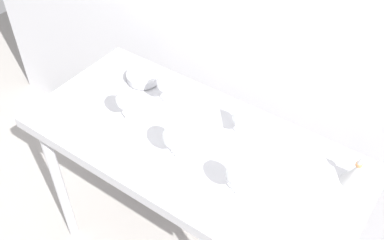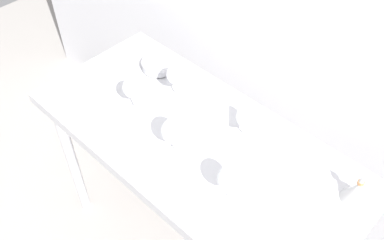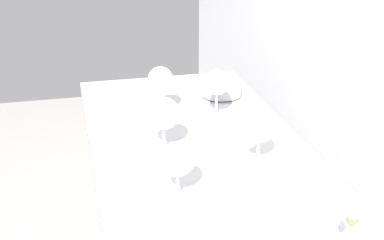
{
  "view_description": "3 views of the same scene",
  "coord_description": "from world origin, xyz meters",
  "px_view_note": "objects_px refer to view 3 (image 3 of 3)",
  "views": [
    {
      "loc": [
        0.73,
        -1.03,
        2.19
      ],
      "look_at": [
        -0.04,
        0.04,
        0.97
      ],
      "focal_mm": 41.92,
      "sensor_mm": 36.0,
      "label": 1
    },
    {
      "loc": [
        0.77,
        -0.83,
        2.17
      ],
      "look_at": [
        -0.05,
        0.03,
        0.94
      ],
      "focal_mm": 39.97,
      "sensor_mm": 36.0,
      "label": 2
    },
    {
      "loc": [
        1.45,
        -0.38,
        1.62
      ],
      "look_at": [
        0.02,
        -0.03,
        1.0
      ],
      "focal_mm": 50.85,
      "sensor_mm": 36.0,
      "label": 3
    }
  ],
  "objects_px": {
    "wine_glass_near_center": "(164,115)",
    "tasting_sheet_lower": "(274,199)",
    "wine_glass_far_right": "(259,128)",
    "wine_glass_far_left": "(217,84)",
    "tasting_sheet_upper": "(242,133)",
    "wine_glass_near_right": "(177,161)",
    "wine_glass_near_left": "(160,81)",
    "decanter_funnel": "(350,239)",
    "tasting_bowl": "(221,90)"
  },
  "relations": [
    {
      "from": "wine_glass_far_right",
      "to": "decanter_funnel",
      "type": "xyz_separation_m",
      "value": [
        0.45,
        0.04,
        -0.07
      ]
    },
    {
      "from": "tasting_sheet_upper",
      "to": "tasting_sheet_lower",
      "type": "relative_size",
      "value": 0.94
    },
    {
      "from": "wine_glass_far_right",
      "to": "decanter_funnel",
      "type": "bearing_deg",
      "value": 5.24
    },
    {
      "from": "wine_glass_near_left",
      "to": "wine_glass_far_left",
      "type": "relative_size",
      "value": 1.03
    },
    {
      "from": "wine_glass_far_left",
      "to": "tasting_sheet_upper",
      "type": "distance_m",
      "value": 0.19
    },
    {
      "from": "wine_glass_far_right",
      "to": "tasting_sheet_upper",
      "type": "relative_size",
      "value": 0.71
    },
    {
      "from": "tasting_sheet_upper",
      "to": "tasting_bowl",
      "type": "bearing_deg",
      "value": 134.8
    },
    {
      "from": "wine_glass_near_left",
      "to": "tasting_bowl",
      "type": "distance_m",
      "value": 0.31
    },
    {
      "from": "wine_glass_near_center",
      "to": "wine_glass_near_left",
      "type": "xyz_separation_m",
      "value": [
        -0.28,
        0.04,
        0.01
      ]
    },
    {
      "from": "wine_glass_near_right",
      "to": "decanter_funnel",
      "type": "relative_size",
      "value": 1.18
    },
    {
      "from": "wine_glass_near_center",
      "to": "tasting_sheet_upper",
      "type": "bearing_deg",
      "value": 105.2
    },
    {
      "from": "wine_glass_far_left",
      "to": "tasting_bowl",
      "type": "relative_size",
      "value": 1.08
    },
    {
      "from": "tasting_sheet_lower",
      "to": "wine_glass_far_right",
      "type": "bearing_deg",
      "value": -176.03
    },
    {
      "from": "wine_glass_far_right",
      "to": "tasting_sheet_upper",
      "type": "height_order",
      "value": "wine_glass_far_right"
    },
    {
      "from": "wine_glass_near_left",
      "to": "wine_glass_far_right",
      "type": "xyz_separation_m",
      "value": [
        0.43,
        0.2,
        -0.01
      ]
    },
    {
      "from": "wine_glass_near_right",
      "to": "tasting_sheet_lower",
      "type": "distance_m",
      "value": 0.27
    },
    {
      "from": "wine_glass_near_center",
      "to": "wine_glass_far_left",
      "type": "distance_m",
      "value": 0.31
    },
    {
      "from": "wine_glass_far_left",
      "to": "tasting_bowl",
      "type": "height_order",
      "value": "wine_glass_far_left"
    },
    {
      "from": "wine_glass_far_left",
      "to": "tasting_sheet_lower",
      "type": "distance_m",
      "value": 0.57
    },
    {
      "from": "wine_glass_far_left",
      "to": "decanter_funnel",
      "type": "distance_m",
      "value": 0.82
    },
    {
      "from": "wine_glass_far_left",
      "to": "decanter_funnel",
      "type": "relative_size",
      "value": 1.28
    },
    {
      "from": "wine_glass_near_center",
      "to": "wine_glass_near_left",
      "type": "distance_m",
      "value": 0.28
    },
    {
      "from": "wine_glass_far_right",
      "to": "wine_glass_near_left",
      "type": "bearing_deg",
      "value": -154.74
    },
    {
      "from": "tasting_sheet_upper",
      "to": "tasting_bowl",
      "type": "distance_m",
      "value": 0.35
    },
    {
      "from": "wine_glass_near_center",
      "to": "tasting_sheet_lower",
      "type": "xyz_separation_m",
      "value": [
        0.34,
        0.22,
        -0.12
      ]
    },
    {
      "from": "tasting_sheet_lower",
      "to": "decanter_funnel",
      "type": "distance_m",
      "value": 0.27
    },
    {
      "from": "wine_glass_near_center",
      "to": "wine_glass_far_right",
      "type": "height_order",
      "value": "wine_glass_near_center"
    },
    {
      "from": "wine_glass_near_center",
      "to": "decanter_funnel",
      "type": "xyz_separation_m",
      "value": [
        0.59,
        0.28,
        -0.07
      ]
    },
    {
      "from": "wine_glass_far_right",
      "to": "wine_glass_near_right",
      "type": "height_order",
      "value": "wine_glass_far_right"
    },
    {
      "from": "tasting_bowl",
      "to": "wine_glass_near_center",
      "type": "bearing_deg",
      "value": -35.55
    },
    {
      "from": "wine_glass_near_center",
      "to": "tasting_sheet_upper",
      "type": "distance_m",
      "value": 0.3
    },
    {
      "from": "wine_glass_near_center",
      "to": "decanter_funnel",
      "type": "bearing_deg",
      "value": 25.58
    },
    {
      "from": "tasting_sheet_upper",
      "to": "wine_glass_far_left",
      "type": "bearing_deg",
      "value": 157.45
    },
    {
      "from": "wine_glass_far_left",
      "to": "wine_glass_near_center",
      "type": "bearing_deg",
      "value": -45.65
    },
    {
      "from": "wine_glass_near_center",
      "to": "wine_glass_far_left",
      "type": "bearing_deg",
      "value": 134.35
    },
    {
      "from": "tasting_sheet_upper",
      "to": "wine_glass_near_right",
      "type": "bearing_deg",
      "value": -79.38
    },
    {
      "from": "wine_glass_near_right",
      "to": "tasting_sheet_lower",
      "type": "xyz_separation_m",
      "value": [
        0.06,
        0.24,
        -0.11
      ]
    },
    {
      "from": "tasting_sheet_lower",
      "to": "wine_glass_far_left",
      "type": "bearing_deg",
      "value": -169.08
    },
    {
      "from": "wine_glass_near_left",
      "to": "tasting_bowl",
      "type": "xyz_separation_m",
      "value": [
        -0.14,
        0.26,
        -0.1
      ]
    },
    {
      "from": "wine_glass_near_left",
      "to": "tasting_bowl",
      "type": "relative_size",
      "value": 1.12
    },
    {
      "from": "wine_glass_near_center",
      "to": "wine_glass_near_left",
      "type": "relative_size",
      "value": 0.96
    },
    {
      "from": "wine_glass_near_left",
      "to": "wine_glass_near_right",
      "type": "bearing_deg",
      "value": -6.11
    },
    {
      "from": "wine_glass_near_center",
      "to": "tasting_sheet_upper",
      "type": "relative_size",
      "value": 0.73
    },
    {
      "from": "wine_glass_near_center",
      "to": "tasting_sheet_lower",
      "type": "relative_size",
      "value": 0.69
    },
    {
      "from": "wine_glass_far_right",
      "to": "tasting_sheet_upper",
      "type": "xyz_separation_m",
      "value": [
        -0.22,
        0.03,
        -0.11
      ]
    },
    {
      "from": "wine_glass_near_left",
      "to": "tasting_sheet_upper",
      "type": "relative_size",
      "value": 0.75
    },
    {
      "from": "tasting_sheet_lower",
      "to": "decanter_funnel",
      "type": "bearing_deg",
      "value": 26.01
    },
    {
      "from": "wine_glass_near_right",
      "to": "tasting_bowl",
      "type": "relative_size",
      "value": 1.0
    },
    {
      "from": "wine_glass_far_left",
      "to": "wine_glass_far_right",
      "type": "bearing_deg",
      "value": 3.2
    },
    {
      "from": "wine_glass_near_center",
      "to": "tasting_sheet_lower",
      "type": "distance_m",
      "value": 0.42
    }
  ]
}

